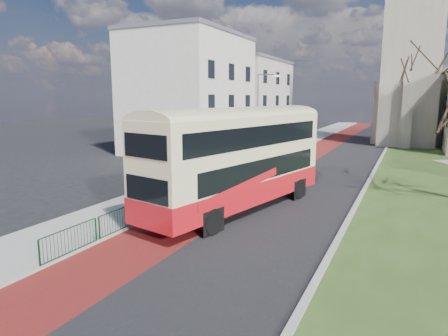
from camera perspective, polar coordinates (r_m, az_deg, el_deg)
The scene contains 11 objects.
ground at distance 20.17m, azimuth -1.22°, elevation -7.24°, with size 160.00×160.00×0.00m, color black.
road_carriageway at distance 38.38m, azimuth 14.21°, elevation 0.80°, with size 9.00×120.00×0.01m, color black.
bus_lane at distance 38.97m, azimuth 10.31°, elevation 1.08°, with size 3.40×120.00×0.01m, color #591414.
pavement_west at distance 40.08m, azimuth 5.06°, elevation 1.53°, with size 4.00×120.00×0.12m, color gray.
kerb_west at distance 39.45m, azimuth 7.79°, elevation 1.35°, with size 0.25×120.00×0.13m, color #999993.
kerb_east at distance 39.77m, azimuth 21.28°, elevation 0.82°, with size 0.25×80.00×0.13m, color #999993.
pedestrian_railing at distance 24.77m, azimuth -3.25°, elevation -2.64°, with size 0.07×24.00×1.12m.
street_block_near at distance 45.27m, azimuth -4.86°, elevation 10.71°, with size 10.30×14.30×13.00m.
street_block_far at distance 59.67m, azimuth 2.95°, elevation 9.86°, with size 10.30×16.30×11.50m.
streetlamp at distance 37.56m, azimuth 5.05°, elevation 7.91°, with size 2.13×0.18×8.00m.
bus at distance 20.95m, azimuth 2.07°, elevation 1.86°, with size 5.68×12.94×5.27m.
Camera 1 is at (8.55, -17.24, 6.02)m, focal length 32.00 mm.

